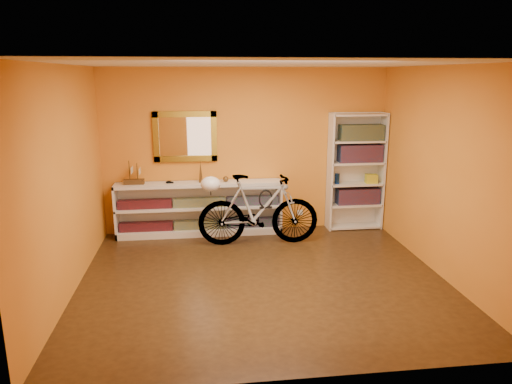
{
  "coord_description": "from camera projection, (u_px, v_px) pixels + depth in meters",
  "views": [
    {
      "loc": [
        -0.75,
        -5.37,
        2.48
      ],
      "look_at": [
        0.0,
        0.7,
        0.95
      ],
      "focal_mm": 32.92,
      "sensor_mm": 36.0,
      "label": 1
    }
  ],
  "objects": [
    {
      "name": "red_tin",
      "position": [
        345.0,
        134.0,
        7.47
      ],
      "size": [
        0.19,
        0.19,
        0.2
      ],
      "primitive_type": "cube",
      "rotation": [
        0.0,
        0.0,
        0.31
      ],
      "color": "maroon",
      "rests_on": "bookcase"
    },
    {
      "name": "model_ship",
      "position": [
        133.0,
        173.0,
        7.15
      ],
      "size": [
        0.31,
        0.12,
        0.37
      ],
      "primitive_type": null,
      "rotation": [
        0.0,
        0.0,
        -0.01
      ],
      "color": "#3D2611",
      "rests_on": "console_unit"
    },
    {
      "name": "bookcase",
      "position": [
        356.0,
        172.0,
        7.61
      ],
      "size": [
        0.9,
        0.3,
        1.9
      ],
      "primitive_type": null,
      "color": "silver",
      "rests_on": "floor"
    },
    {
      "name": "right_wall",
      "position": [
        443.0,
        173.0,
        5.81
      ],
      "size": [
        0.01,
        4.0,
        2.6
      ],
      "primitive_type": "cube",
      "color": "orange",
      "rests_on": "ground"
    },
    {
      "name": "left_wall",
      "position": [
        65.0,
        183.0,
        5.28
      ],
      "size": [
        0.01,
        4.0,
        2.6
      ],
      "primitive_type": "cube",
      "color": "orange",
      "rests_on": "ground"
    },
    {
      "name": "bronze_ornament",
      "position": [
        201.0,
        171.0,
        7.27
      ],
      "size": [
        0.06,
        0.06,
        0.35
      ],
      "primitive_type": "cone",
      "color": "brown",
      "rests_on": "console_unit"
    },
    {
      "name": "ceiling",
      "position": [
        264.0,
        63.0,
        5.23
      ],
      "size": [
        4.5,
        4.0,
        0.01
      ],
      "primitive_type": "cube",
      "color": "silver",
      "rests_on": "ground"
    },
    {
      "name": "wall_socket",
      "position": [
        300.0,
        213.0,
        7.82
      ],
      "size": [
        0.09,
        0.02,
        0.09
      ],
      "primitive_type": "cube",
      "color": "silver",
      "rests_on": "back_wall"
    },
    {
      "name": "bicycle",
      "position": [
        259.0,
        210.0,
        6.95
      ],
      "size": [
        0.51,
        1.84,
        1.08
      ],
      "primitive_type": "imported",
      "rotation": [
        0.0,
        0.0,
        1.55
      ],
      "color": "silver",
      "rests_on": "floor"
    },
    {
      "name": "travel_mug",
      "position": [
        337.0,
        179.0,
        7.58
      ],
      "size": [
        0.08,
        0.08,
        0.17
      ],
      "primitive_type": "cylinder",
      "color": "navy",
      "rests_on": "bookcase"
    },
    {
      "name": "book_row_b",
      "position": [
        360.0,
        153.0,
        7.55
      ],
      "size": [
        0.7,
        0.22,
        0.28
      ],
      "primitive_type": "cube",
      "color": "maroon",
      "rests_on": "bookcase"
    },
    {
      "name": "helmet",
      "position": [
        211.0,
        184.0,
        6.78
      ],
      "size": [
        0.29,
        0.28,
        0.22
      ],
      "primitive_type": "ellipsoid",
      "color": "white",
      "rests_on": "bicycle"
    },
    {
      "name": "decorative_orb",
      "position": [
        226.0,
        179.0,
        7.35
      ],
      "size": [
        0.09,
        0.09,
        0.09
      ],
      "primitive_type": "sphere",
      "color": "brown",
      "rests_on": "console_unit"
    },
    {
      "name": "cd_row_upper",
      "position": [
        199.0,
        202.0,
        7.37
      ],
      "size": [
        2.5,
        0.13,
        0.14
      ],
      "primitive_type": "cube",
      "color": "navy",
      "rests_on": "console_unit"
    },
    {
      "name": "floor",
      "position": [
        263.0,
        279.0,
        5.86
      ],
      "size": [
        4.5,
        4.0,
        0.01
      ],
      "primitive_type": "cube",
      "color": "black",
      "rests_on": "ground"
    },
    {
      "name": "toy_car",
      "position": [
        170.0,
        183.0,
        7.26
      ],
      "size": [
        0.0,
        0.0,
        0.0
      ],
      "primitive_type": "imported",
      "rotation": [
        0.0,
        0.0,
        1.52
      ],
      "color": "black",
      "rests_on": "console_unit"
    },
    {
      "name": "gilt_mirror",
      "position": [
        185.0,
        137.0,
        7.26
      ],
      "size": [
        0.98,
        0.06,
        0.78
      ],
      "primitive_type": "cube",
      "color": "olive",
      "rests_on": "back_wall"
    },
    {
      "name": "console_unit",
      "position": [
        200.0,
        209.0,
        7.41
      ],
      "size": [
        2.6,
        0.35,
        0.85
      ],
      "primitive_type": null,
      "color": "silver",
      "rests_on": "floor"
    },
    {
      "name": "book_row_a",
      "position": [
        358.0,
        196.0,
        7.72
      ],
      "size": [
        0.7,
        0.22,
        0.26
      ],
      "primitive_type": "cube",
      "color": "maroon",
      "rests_on": "bookcase"
    },
    {
      "name": "back_wall",
      "position": [
        246.0,
        151.0,
        7.48
      ],
      "size": [
        4.5,
        0.01,
        2.6
      ],
      "primitive_type": "cube",
      "color": "orange",
      "rests_on": "ground"
    },
    {
      "name": "cd_row_lower",
      "position": [
        200.0,
        224.0,
        7.46
      ],
      "size": [
        2.5,
        0.13,
        0.14
      ],
      "primitive_type": "cube",
      "color": "black",
      "rests_on": "console_unit"
    },
    {
      "name": "yellow_bag",
      "position": [
        371.0,
        179.0,
        7.63
      ],
      "size": [
        0.2,
        0.14,
        0.15
      ],
      "primitive_type": "cube",
      "rotation": [
        0.0,
        0.0,
        -0.08
      ],
      "color": "gold",
      "rests_on": "bookcase"
    },
    {
      "name": "u_lock",
      "position": [
        266.0,
        199.0,
        6.92
      ],
      "size": [
        0.21,
        0.02,
        0.21
      ],
      "primitive_type": "torus",
      "rotation": [
        1.57,
        0.0,
        0.0
      ],
      "color": "black",
      "rests_on": "bicycle"
    },
    {
      "name": "book_row_c",
      "position": [
        361.0,
        132.0,
        7.46
      ],
      "size": [
        0.7,
        0.22,
        0.25
      ],
      "primitive_type": "cube",
      "color": "#173C50",
      "rests_on": "bookcase"
    }
  ]
}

